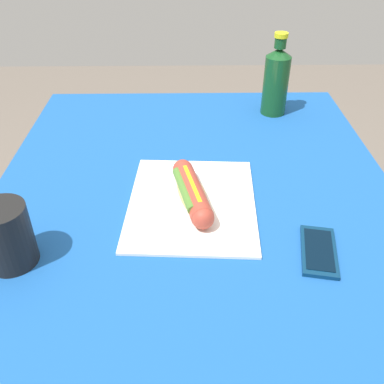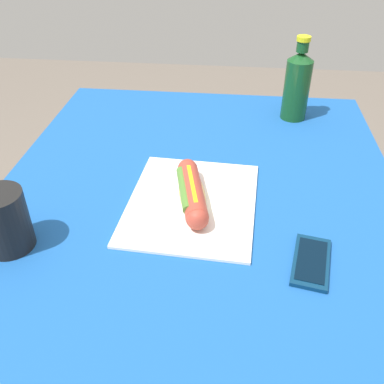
% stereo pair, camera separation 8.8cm
% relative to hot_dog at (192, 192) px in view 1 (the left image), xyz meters
% --- Properties ---
extents(dining_table, '(1.12, 0.88, 0.76)m').
position_rel_hot_dog_xyz_m(dining_table, '(0.03, -0.01, -0.17)').
color(dining_table, brown).
rests_on(dining_table, ground).
extents(paper_wrapper, '(0.34, 0.28, 0.01)m').
position_rel_hot_dog_xyz_m(paper_wrapper, '(0.00, -0.00, -0.03)').
color(paper_wrapper, white).
rests_on(paper_wrapper, dining_table).
extents(hot_dog, '(0.22, 0.09, 0.05)m').
position_rel_hot_dog_xyz_m(hot_dog, '(0.00, 0.00, 0.00)').
color(hot_dog, '#DBB26B').
rests_on(hot_dog, paper_wrapper).
extents(cell_phone, '(0.14, 0.09, 0.01)m').
position_rel_hot_dog_xyz_m(cell_phone, '(-0.15, -0.23, -0.03)').
color(cell_phone, '#0A2D4C').
rests_on(cell_phone, dining_table).
extents(soda_bottle, '(0.07, 0.07, 0.23)m').
position_rel_hot_dog_xyz_m(soda_bottle, '(0.44, -0.24, 0.07)').
color(soda_bottle, '#14471E').
rests_on(soda_bottle, dining_table).
extents(drinking_cup, '(0.09, 0.09, 0.12)m').
position_rel_hot_dog_xyz_m(drinking_cup, '(-0.16, 0.32, 0.03)').
color(drinking_cup, black).
rests_on(drinking_cup, dining_table).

